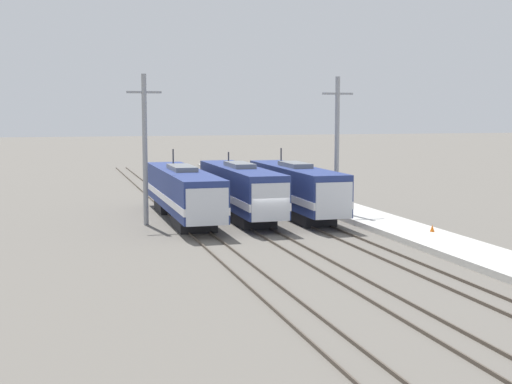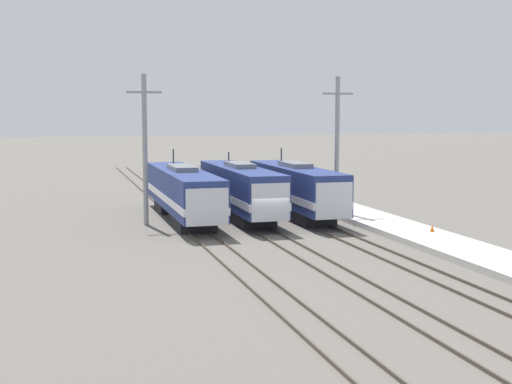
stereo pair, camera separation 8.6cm
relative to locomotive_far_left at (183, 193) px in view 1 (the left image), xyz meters
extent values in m
plane|color=#666059|center=(4.41, -7.30, -2.13)|extent=(400.00, 400.00, 0.00)
cube|color=#4C4238|center=(-0.72, -7.30, -2.06)|extent=(0.07, 120.00, 0.15)
cube|color=#4C4238|center=(0.72, -7.30, -2.06)|extent=(0.07, 120.00, 0.15)
cube|color=#4C4238|center=(3.69, -7.30, -2.06)|extent=(0.07, 120.00, 0.15)
cube|color=#4C4238|center=(5.13, -7.30, -2.06)|extent=(0.07, 120.00, 0.15)
cube|color=#4C4238|center=(8.10, -7.30, -2.06)|extent=(0.07, 120.00, 0.15)
cube|color=#4C4238|center=(9.54, -7.30, -2.06)|extent=(0.07, 120.00, 0.15)
cube|color=black|center=(0.00, -4.09, -1.66)|extent=(2.56, 4.07, 0.95)
cube|color=black|center=(0.00, 5.17, -1.66)|extent=(2.56, 4.07, 0.95)
cube|color=navy|center=(0.00, 0.54, 0.23)|extent=(3.01, 18.52, 2.84)
cube|color=silver|center=(0.00, 0.54, -0.33)|extent=(3.05, 18.56, 0.51)
cube|color=silver|center=(0.00, -7.75, 0.02)|extent=(2.77, 2.15, 2.41)
cube|color=black|center=(0.00, -8.74, 0.55)|extent=(2.35, 0.08, 0.68)
cube|color=slate|center=(0.00, 0.54, 1.83)|extent=(1.66, 4.63, 0.35)
cylinder|color=#38383D|center=(0.00, 4.61, 2.35)|extent=(0.12, 0.12, 1.40)
cube|color=black|center=(4.41, -3.97, -1.66)|extent=(2.44, 3.61, 0.95)
cube|color=black|center=(4.41, 4.23, -1.66)|extent=(2.44, 3.61, 0.95)
cube|color=navy|center=(4.41, 0.13, 0.32)|extent=(2.87, 16.41, 3.00)
cube|color=silver|center=(4.41, 0.13, -0.28)|extent=(2.91, 16.45, 0.54)
cube|color=silver|center=(4.41, -6.95, 0.09)|extent=(2.64, 2.46, 2.55)
cube|color=black|center=(4.41, -8.09, 0.65)|extent=(2.24, 0.08, 0.71)
cube|color=slate|center=(4.41, 0.13, 1.99)|extent=(1.58, 4.10, 0.35)
cylinder|color=#38383D|center=(4.41, 3.74, 2.31)|extent=(0.12, 0.12, 0.98)
cube|color=black|center=(8.82, -4.21, -1.66)|extent=(2.43, 3.58, 0.95)
cube|color=black|center=(8.82, 3.92, -1.66)|extent=(2.43, 3.58, 0.95)
cube|color=navy|center=(8.82, -0.15, 0.29)|extent=(2.86, 16.26, 2.95)
cube|color=silver|center=(8.82, -0.15, -0.30)|extent=(2.90, 16.30, 0.53)
cube|color=silver|center=(8.82, -7.31, 0.07)|extent=(2.63, 2.13, 2.51)
cube|color=black|center=(8.82, -8.30, 0.62)|extent=(2.24, 0.08, 0.70)
cube|color=slate|center=(8.82, -0.15, 1.94)|extent=(1.57, 4.07, 0.35)
cylinder|color=#38383D|center=(8.82, 3.43, 2.42)|extent=(0.12, 0.12, 1.30)
cylinder|color=gray|center=(-2.98, -1.27, 3.30)|extent=(0.36, 0.36, 10.88)
cube|color=gray|center=(-2.98, -1.27, 7.44)|extent=(2.49, 0.16, 0.16)
cylinder|color=gray|center=(11.86, -1.27, 3.30)|extent=(0.36, 0.36, 10.88)
cube|color=gray|center=(11.86, -1.27, 7.44)|extent=(2.49, 0.16, 0.16)
cube|color=beige|center=(13.42, -7.30, -1.93)|extent=(4.00, 120.00, 0.40)
cone|color=orange|center=(14.34, -11.73, -1.50)|extent=(0.30, 0.30, 0.46)
camera|label=1|loc=(-9.20, -52.76, 6.03)|focal=50.00mm
camera|label=2|loc=(-9.12, -52.78, 6.03)|focal=50.00mm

